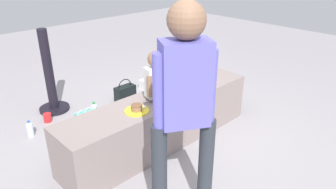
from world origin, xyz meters
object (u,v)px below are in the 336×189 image
gift_bag (87,125)px  water_bottle_far_side (94,110)px  handbag_black_leather (125,94)px  cake_plate (137,109)px  party_cup_red (48,118)px  child_seated (158,79)px  water_bottle_near_gift (30,129)px  cake_box_white (154,84)px  adult_standing (185,97)px

gift_bag → water_bottle_far_side: bearing=49.4°
handbag_black_leather → gift_bag: bearing=-153.1°
cake_plate → handbag_black_leather: (0.64, 1.07, -0.41)m
water_bottle_far_side → party_cup_red: water_bottle_far_side is taller
child_seated → cake_plate: bearing=-170.6°
party_cup_red → handbag_black_leather: bearing=-13.6°
gift_bag → water_bottle_near_gift: bearing=132.8°
water_bottle_near_gift → cake_box_white: bearing=1.6°
water_bottle_near_gift → cake_box_white: 1.80m
child_seated → handbag_black_leather: size_ratio=1.44×
gift_bag → adult_standing: bearing=-89.8°
adult_standing → gift_bag: (-0.00, 1.38, -0.79)m
child_seated → cake_box_white: 1.58m
adult_standing → gift_bag: size_ratio=4.50×
cake_plate → gift_bag: (-0.16, 0.66, -0.38)m
water_bottle_near_gift → cake_plate: bearing=-62.5°
water_bottle_near_gift → adult_standing: bearing=-76.9°
child_seated → water_bottle_far_side: child_seated is taller
cake_plate → handbag_black_leather: bearing=58.9°
child_seated → adult_standing: 0.92m
child_seated → cake_box_white: size_ratio=1.54×
cake_plate → cake_box_white: 1.75m
cake_plate → water_bottle_near_gift: (-0.58, 1.11, -0.45)m
cake_plate → party_cup_red: bearing=103.3°
cake_box_white → handbag_black_leather: bearing=-170.3°
adult_standing → handbag_black_leather: 2.12m
gift_bag → party_cup_red: bearing=103.2°
cake_plate → water_bottle_far_side: (0.15, 1.02, -0.44)m
child_seated → party_cup_red: child_seated is taller
adult_standing → handbag_black_leather: size_ratio=4.67×
cake_plate → handbag_black_leather: cake_plate is taller
party_cup_red → water_bottle_near_gift: bearing=-146.0°
child_seated → cake_box_white: child_seated is taller
cake_plate → water_bottle_near_gift: cake_plate is taller
cake_box_white → water_bottle_near_gift: bearing=-178.4°
gift_bag → party_cup_red: 0.66m
party_cup_red → handbag_black_leather: 0.98m
water_bottle_far_side → gift_bag: bearing=-130.6°
water_bottle_near_gift → party_cup_red: size_ratio=1.84×
child_seated → party_cup_red: 1.54m
child_seated → handbag_black_leather: (0.34, 1.02, -0.60)m
child_seated → handbag_black_leather: child_seated is taller
gift_bag → cake_box_white: size_ratio=1.11×
child_seated → cake_box_white: (0.91, 1.11, -0.66)m
adult_standing → handbag_black_leather: adult_standing is taller
cake_box_white → party_cup_red: bearing=175.0°
cake_plate → party_cup_red: (-0.31, 1.30, -0.48)m
water_bottle_far_side → handbag_black_leather: size_ratio=0.58×
child_seated → handbag_black_leather: 1.23m
child_seated → cake_plate: 0.36m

